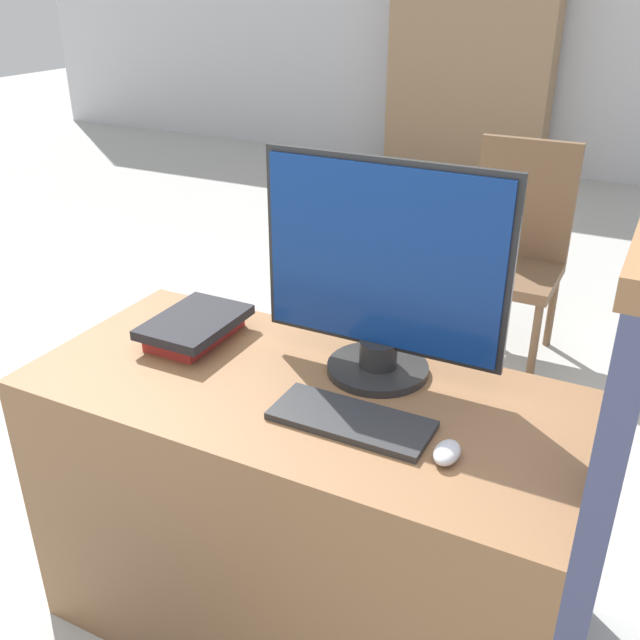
% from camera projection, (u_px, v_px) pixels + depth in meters
% --- Properties ---
extents(wall_back, '(12.00, 0.06, 2.80)m').
position_uv_depth(wall_back, '(620.00, 4.00, 5.59)').
color(wall_back, silver).
rests_on(wall_back, ground_plane).
extents(desk, '(1.30, 0.61, 0.76)m').
position_uv_depth(desk, '(303.00, 514.00, 1.82)').
color(desk, '#8C603D').
rests_on(desk, ground_plane).
extents(carrel_divider, '(0.07, 0.71, 1.27)m').
position_uv_depth(carrel_divider, '(601.00, 502.00, 1.47)').
color(carrel_divider, '#474C70').
rests_on(carrel_divider, ground_plane).
extents(monitor, '(0.58, 0.24, 0.52)m').
position_uv_depth(monitor, '(382.00, 275.00, 1.60)').
color(monitor, '#282828').
rests_on(monitor, desk).
extents(keyboard, '(0.35, 0.14, 0.02)m').
position_uv_depth(keyboard, '(351.00, 420.00, 1.52)').
color(keyboard, '#2D2D2D').
rests_on(keyboard, desk).
extents(mouse, '(0.05, 0.08, 0.03)m').
position_uv_depth(mouse, '(447.00, 453.00, 1.40)').
color(mouse, silver).
rests_on(mouse, desk).
extents(book_stack, '(0.19, 0.27, 0.06)m').
position_uv_depth(book_stack, '(195.00, 327.00, 1.85)').
color(book_stack, '#B72D28').
rests_on(book_stack, desk).
extents(far_chair, '(0.44, 0.44, 0.97)m').
position_uv_depth(far_chair, '(515.00, 245.00, 3.23)').
color(far_chair, brown).
rests_on(far_chair, ground_plane).
extents(bookshelf_far, '(1.39, 0.32, 2.06)m').
position_uv_depth(bookshelf_far, '(472.00, 50.00, 6.01)').
color(bookshelf_far, '#9E7A56').
rests_on(bookshelf_far, ground_plane).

